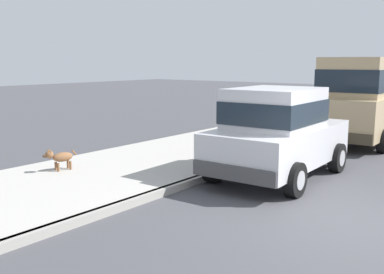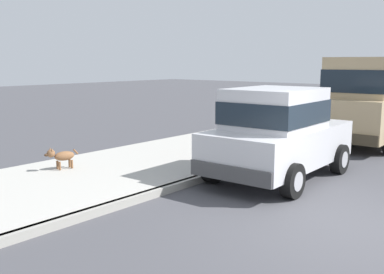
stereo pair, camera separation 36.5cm
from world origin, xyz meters
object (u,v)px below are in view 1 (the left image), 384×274
(car_tan_van, at_px, (366,96))
(dog_brown, at_px, (60,157))
(car_silver_hatchback, at_px, (277,132))
(fire_hydrant, at_px, (224,146))

(car_tan_van, distance_m, dog_brown, 9.12)
(car_silver_hatchback, xyz_separation_m, dog_brown, (-3.63, -2.72, -0.55))
(dog_brown, bearing_deg, car_tan_van, 66.02)
(car_silver_hatchback, relative_size, dog_brown, 5.14)
(car_silver_hatchback, distance_m, car_tan_van, 5.58)
(dog_brown, bearing_deg, car_silver_hatchback, 36.89)
(dog_brown, bearing_deg, fire_hydrant, 54.32)
(car_tan_van, bearing_deg, dog_brown, -113.98)
(dog_brown, xyz_separation_m, fire_hydrant, (2.14, 2.98, 0.05))
(car_silver_hatchback, bearing_deg, car_tan_van, 89.40)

